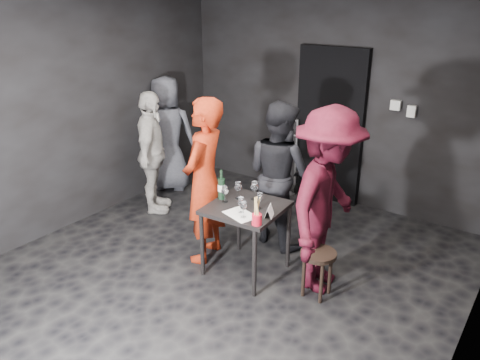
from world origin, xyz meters
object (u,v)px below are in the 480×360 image
Objects in this scene: wine_bottle at (221,188)px; man_maroon at (328,183)px; stool at (318,261)px; bystander_grey at (167,128)px; bystander_cream at (152,149)px; breadstick_cup at (257,212)px; tasting_table at (246,215)px; woman_black at (279,166)px; hand_truck at (284,179)px; server_red at (204,166)px.

man_maroon is at bearing 11.95° from wine_bottle.
bystander_grey is (-3.02, 1.16, 0.55)m from stool.
breadstick_cup is (2.15, -0.80, 0.02)m from bystander_cream.
wine_bottle is at bearing 179.54° from tasting_table.
woman_black is at bearing -116.92° from bystander_cream.
tasting_table is at bearing 138.44° from breadstick_cup.
bystander_grey is (-2.98, 0.98, -0.18)m from man_maroon.
tasting_table reaches higher than stool.
breadstick_cup is at bearing -64.70° from hand_truck.
server_red is (0.21, -2.05, 0.85)m from hand_truck.
tasting_table is 0.35× the size of server_red.
bystander_grey is at bearing 66.32° from man_maroon.
bystander_grey is (-1.69, 1.21, -0.13)m from server_red.
server_red reaches higher than tasting_table.
stool is 0.77m from breadstick_cup.
man_maroon is (0.84, -0.54, 0.18)m from woman_black.
breadstick_cup is at bearing -41.56° from tasting_table.
bystander_cream is (-1.76, -0.24, -0.06)m from woman_black.
tasting_table is 0.67m from server_red.
server_red is 7.37× the size of breadstick_cup.
bystander_grey is at bearing 147.77° from wine_bottle.
wine_bottle is at bearing 87.17° from woman_black.
tasting_table is 0.38m from wine_bottle.
woman_black is 1.11m from breadstick_cup.
hand_truck is 1.84m from bystander_grey.
breadstick_cup reaches higher than stool.
stool is at bearing 129.84° from bystander_grey.
wine_bottle is (-0.23, -0.76, -0.05)m from woman_black.
bystander_cream is at bearing -126.43° from server_red.
wine_bottle is (1.91, -1.20, -0.06)m from bystander_grey.
breadstick_cup is (0.84, -0.27, -0.18)m from server_red.
man_maroon reaches higher than hand_truck.
tasting_table is 0.41× the size of woman_black.
server_red is 1.31m from man_maroon.
hand_truck is at bearing 109.97° from tasting_table.
breadstick_cup reaches higher than tasting_table.
wine_bottle is (1.53, -0.52, 0.01)m from bystander_cream.
bystander_cream reaches higher than stool.
wine_bottle is (0.22, 0.01, -0.19)m from server_red.
tasting_table is 0.40× the size of bystander_grey.
man_maroon is 3.14m from bystander_grey.
stool is 2.73m from bystander_cream.
stool is 0.25× the size of bystander_grey.
server_red is at bearing -177.82° from stool.
wine_bottle reaches higher than stool.
tasting_table is at bearing 122.37° from bystander_grey.
man_maroon is at bearing 161.16° from woman_black.
server_red is at bearing 162.22° from breadstick_cup.
hand_truck reaches higher than breadstick_cup.
bystander_grey is at bearing 2.22° from woman_black.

